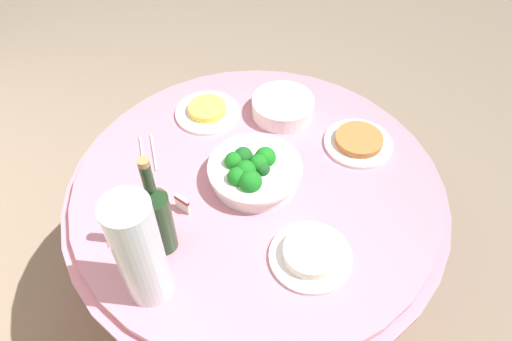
{
  "coord_description": "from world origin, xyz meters",
  "views": [
    {
      "loc": [
        -0.85,
        0.35,
        1.84
      ],
      "look_at": [
        0.0,
        0.0,
        0.79
      ],
      "focal_mm": 33.32,
      "sensor_mm": 36.0,
      "label": 1
    }
  ],
  "objects_px": {
    "wine_bottle": "(157,216)",
    "decorative_fruit_vase": "(141,257)",
    "plate_stack": "(283,107)",
    "food_plate_fried_egg": "(207,111)",
    "serving_tongs": "(148,155)",
    "food_plate_rice": "(311,255)",
    "food_plate_peanuts": "(358,141)",
    "label_placard_front": "(182,203)",
    "broccoli_bowl": "(254,171)"
  },
  "relations": [
    {
      "from": "food_plate_fried_egg",
      "to": "food_plate_rice",
      "type": "height_order",
      "value": "food_plate_rice"
    },
    {
      "from": "plate_stack",
      "to": "decorative_fruit_vase",
      "type": "xyz_separation_m",
      "value": [
        -0.47,
        0.58,
        0.12
      ]
    },
    {
      "from": "plate_stack",
      "to": "serving_tongs",
      "type": "xyz_separation_m",
      "value": [
        -0.02,
        0.48,
        -0.03
      ]
    },
    {
      "from": "broccoli_bowl",
      "to": "wine_bottle",
      "type": "distance_m",
      "value": 0.34
    },
    {
      "from": "label_placard_front",
      "to": "plate_stack",
      "type": "bearing_deg",
      "value": -58.35
    },
    {
      "from": "broccoli_bowl",
      "to": "decorative_fruit_vase",
      "type": "bearing_deg",
      "value": 121.56
    },
    {
      "from": "wine_bottle",
      "to": "decorative_fruit_vase",
      "type": "distance_m",
      "value": 0.13
    },
    {
      "from": "food_plate_rice",
      "to": "label_placard_front",
      "type": "distance_m",
      "value": 0.39
    },
    {
      "from": "serving_tongs",
      "to": "food_plate_rice",
      "type": "bearing_deg",
      "value": -149.91
    },
    {
      "from": "broccoli_bowl",
      "to": "plate_stack",
      "type": "relative_size",
      "value": 1.33
    },
    {
      "from": "wine_bottle",
      "to": "food_plate_rice",
      "type": "height_order",
      "value": "wine_bottle"
    },
    {
      "from": "wine_bottle",
      "to": "label_placard_front",
      "type": "xyz_separation_m",
      "value": [
        0.09,
        -0.08,
        -0.1
      ]
    },
    {
      "from": "food_plate_rice",
      "to": "label_placard_front",
      "type": "bearing_deg",
      "value": 43.37
    },
    {
      "from": "food_plate_peanuts",
      "to": "serving_tongs",
      "type": "bearing_deg",
      "value": 71.81
    },
    {
      "from": "food_plate_rice",
      "to": "label_placard_front",
      "type": "height_order",
      "value": "label_placard_front"
    },
    {
      "from": "plate_stack",
      "to": "wine_bottle",
      "type": "xyz_separation_m",
      "value": [
        -0.36,
        0.51,
        0.1
      ]
    },
    {
      "from": "serving_tongs",
      "to": "decorative_fruit_vase",
      "type": "bearing_deg",
      "value": 167.16
    },
    {
      "from": "label_placard_front",
      "to": "decorative_fruit_vase",
      "type": "bearing_deg",
      "value": 144.75
    },
    {
      "from": "decorative_fruit_vase",
      "to": "food_plate_fried_egg",
      "type": "relative_size",
      "value": 1.55
    },
    {
      "from": "food_plate_rice",
      "to": "food_plate_peanuts",
      "type": "bearing_deg",
      "value": -46.28
    },
    {
      "from": "serving_tongs",
      "to": "food_plate_rice",
      "type": "xyz_separation_m",
      "value": [
        -0.53,
        -0.31,
        0.01
      ]
    },
    {
      "from": "serving_tongs",
      "to": "food_plate_peanuts",
      "type": "distance_m",
      "value": 0.67
    },
    {
      "from": "serving_tongs",
      "to": "food_plate_peanuts",
      "type": "height_order",
      "value": "food_plate_peanuts"
    },
    {
      "from": "plate_stack",
      "to": "label_placard_front",
      "type": "bearing_deg",
      "value": 121.65
    },
    {
      "from": "label_placard_front",
      "to": "broccoli_bowl",
      "type": "bearing_deg",
      "value": -83.9
    },
    {
      "from": "food_plate_peanuts",
      "to": "label_placard_front",
      "type": "xyz_separation_m",
      "value": [
        -0.04,
        0.6,
        0.02
      ]
    },
    {
      "from": "label_placard_front",
      "to": "food_plate_rice",
      "type": "bearing_deg",
      "value": -136.63
    },
    {
      "from": "decorative_fruit_vase",
      "to": "food_plate_rice",
      "type": "bearing_deg",
      "value": -100.54
    },
    {
      "from": "decorative_fruit_vase",
      "to": "food_plate_fried_egg",
      "type": "xyz_separation_m",
      "value": [
        0.57,
        -0.34,
        -0.14
      ]
    },
    {
      "from": "plate_stack",
      "to": "food_plate_fried_egg",
      "type": "bearing_deg",
      "value": 68.16
    },
    {
      "from": "food_plate_fried_egg",
      "to": "decorative_fruit_vase",
      "type": "bearing_deg",
      "value": 149.11
    },
    {
      "from": "food_plate_fried_egg",
      "to": "wine_bottle",
      "type": "bearing_deg",
      "value": 148.88
    },
    {
      "from": "decorative_fruit_vase",
      "to": "food_plate_peanuts",
      "type": "xyz_separation_m",
      "value": [
        0.24,
        -0.74,
        -0.13
      ]
    },
    {
      "from": "plate_stack",
      "to": "food_plate_peanuts",
      "type": "bearing_deg",
      "value": -144.64
    },
    {
      "from": "wine_bottle",
      "to": "plate_stack",
      "type": "bearing_deg",
      "value": -55.0
    },
    {
      "from": "broccoli_bowl",
      "to": "wine_bottle",
      "type": "bearing_deg",
      "value": 110.77
    },
    {
      "from": "broccoli_bowl",
      "to": "plate_stack",
      "type": "bearing_deg",
      "value": -40.35
    },
    {
      "from": "plate_stack",
      "to": "wine_bottle",
      "type": "relative_size",
      "value": 0.62
    },
    {
      "from": "decorative_fruit_vase",
      "to": "food_plate_fried_egg",
      "type": "bearing_deg",
      "value": -30.89
    },
    {
      "from": "wine_bottle",
      "to": "label_placard_front",
      "type": "relative_size",
      "value": 6.11
    },
    {
      "from": "decorative_fruit_vase",
      "to": "food_plate_rice",
      "type": "relative_size",
      "value": 1.55
    },
    {
      "from": "wine_bottle",
      "to": "food_plate_rice",
      "type": "relative_size",
      "value": 1.53
    },
    {
      "from": "wine_bottle",
      "to": "decorative_fruit_vase",
      "type": "height_order",
      "value": "decorative_fruit_vase"
    },
    {
      "from": "decorative_fruit_vase",
      "to": "food_plate_rice",
      "type": "distance_m",
      "value": 0.44
    },
    {
      "from": "serving_tongs",
      "to": "food_plate_fried_egg",
      "type": "height_order",
      "value": "food_plate_fried_egg"
    },
    {
      "from": "plate_stack",
      "to": "label_placard_front",
      "type": "relative_size",
      "value": 3.82
    },
    {
      "from": "wine_bottle",
      "to": "food_plate_fried_egg",
      "type": "relative_size",
      "value": 1.53
    },
    {
      "from": "broccoli_bowl",
      "to": "food_plate_rice",
      "type": "bearing_deg",
      "value": -173.03
    },
    {
      "from": "label_placard_front",
      "to": "wine_bottle",
      "type": "bearing_deg",
      "value": 139.13
    },
    {
      "from": "plate_stack",
      "to": "food_plate_fried_egg",
      "type": "distance_m",
      "value": 0.26
    }
  ]
}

